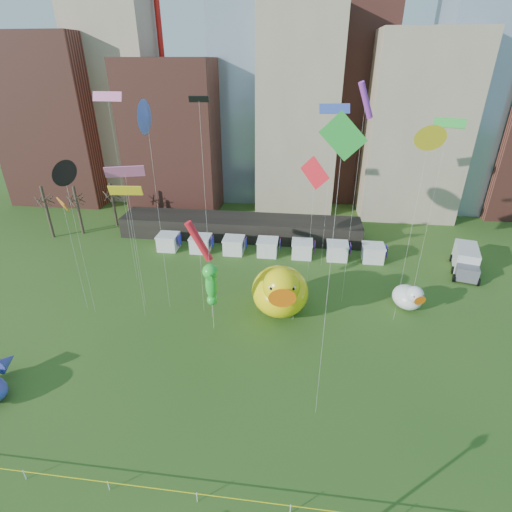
# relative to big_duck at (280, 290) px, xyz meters

# --- Properties ---
(ground) EXTENTS (160.00, 160.00, 0.00)m
(ground) POSITION_rel_big_duck_xyz_m (-3.80, -21.55, -3.06)
(ground) COLOR #275019
(ground) RESTS_ON ground
(skyline) EXTENTS (101.00, 23.00, 68.00)m
(skyline) POSITION_rel_big_duck_xyz_m (-1.55, 39.51, 18.38)
(skyline) COLOR brown
(skyline) RESTS_ON ground
(pavilion) EXTENTS (38.00, 6.00, 3.20)m
(pavilion) POSITION_rel_big_duck_xyz_m (-7.80, 20.45, -1.46)
(pavilion) COLOR black
(pavilion) RESTS_ON ground
(vendor_tents) EXTENTS (33.24, 2.80, 2.40)m
(vendor_tents) POSITION_rel_big_duck_xyz_m (-2.78, 14.45, -1.95)
(vendor_tents) COLOR white
(vendor_tents) RESTS_ON ground
(bare_trees) EXTENTS (8.44, 6.44, 8.50)m
(bare_trees) POSITION_rel_big_duck_xyz_m (-33.97, 18.99, 0.95)
(bare_trees) COLOR #382B21
(bare_trees) RESTS_ON ground
(caution_tape) EXTENTS (50.00, 0.06, 0.90)m
(caution_tape) POSITION_rel_big_duck_xyz_m (-3.80, -21.55, -2.38)
(caution_tape) COLOR white
(caution_tape) RESTS_ON ground
(big_duck) EXTENTS (7.07, 8.98, 6.66)m
(big_duck) POSITION_rel_big_duck_xyz_m (0.00, 0.00, 0.00)
(big_duck) COLOR yellow
(big_duck) RESTS_ON ground
(small_duck) EXTENTS (4.19, 4.77, 3.35)m
(small_duck) POSITION_rel_big_duck_xyz_m (14.50, 2.79, -1.52)
(small_duck) COLOR white
(small_duck) RESTS_ON ground
(seahorse_green) EXTENTS (1.82, 2.15, 7.78)m
(seahorse_green) POSITION_rel_big_duck_xyz_m (-6.77, -3.71, 2.76)
(seahorse_green) COLOR silver
(seahorse_green) RESTS_ON ground
(seahorse_purple) EXTENTS (1.42, 1.62, 4.87)m
(seahorse_purple) POSITION_rel_big_duck_xyz_m (1.58, -1.02, 0.39)
(seahorse_purple) COLOR silver
(seahorse_purple) RESTS_ON ground
(box_truck) EXTENTS (4.47, 7.86, 3.16)m
(box_truck) POSITION_rel_big_duck_xyz_m (24.08, 12.94, -1.44)
(box_truck) COLOR silver
(box_truck) RESTS_ON ground
(kite_0) EXTENTS (3.09, 1.91, 16.73)m
(kite_0) POSITION_rel_big_duck_xyz_m (2.99, 4.58, 11.73)
(kite_0) COLOR silver
(kite_0) RESTS_ON ground
(kite_1) EXTENTS (3.21, 0.55, 22.64)m
(kite_1) POSITION_rel_big_duck_xyz_m (-19.00, 5.12, 18.94)
(kite_1) COLOR silver
(kite_1) RESTS_ON ground
(kite_2) EXTENTS (1.72, 0.50, 22.87)m
(kite_2) POSITION_rel_big_duck_xyz_m (-7.35, -1.79, 18.97)
(kite_2) COLOR silver
(kite_2) RESTS_ON ground
(kite_3) EXTENTS (2.95, 1.47, 20.44)m
(kite_3) POSITION_rel_big_duck_xyz_m (15.94, 6.13, 16.78)
(kite_3) COLOR silver
(kite_3) RESTS_ON ground
(kite_4) EXTENTS (2.13, 0.99, 20.58)m
(kite_4) POSITION_rel_big_duck_xyz_m (12.58, 0.25, 16.40)
(kite_4) COLOR silver
(kite_4) RESTS_ON ground
(kite_5) EXTENTS (0.74, 3.10, 22.45)m
(kite_5) POSITION_rel_big_duck_xyz_m (-12.73, -0.35, 17.84)
(kite_5) COLOR silver
(kite_5) RESTS_ON ground
(kite_6) EXTENTS (2.27, 2.22, 13.03)m
(kite_6) POSITION_rel_big_duck_xyz_m (-22.09, -1.83, 9.48)
(kite_6) COLOR silver
(kite_6) RESTS_ON ground
(kite_7) EXTENTS (2.01, 1.49, 23.90)m
(kite_7) POSITION_rel_big_duck_xyz_m (7.16, 3.29, 19.10)
(kite_7) COLOR silver
(kite_7) RESTS_ON ground
(kite_8) EXTENTS (2.82, 1.25, 11.06)m
(kite_8) POSITION_rel_big_duck_xyz_m (-8.57, -0.71, 5.69)
(kite_8) COLOR silver
(kite_8) RESTS_ON ground
(kite_9) EXTENTS (3.79, 1.71, 16.27)m
(kite_9) POSITION_rel_big_duck_xyz_m (-15.81, -0.11, 12.57)
(kite_9) COLOR silver
(kite_9) RESTS_ON ground
(kite_10) EXTENTS (0.53, 2.40, 17.20)m
(kite_10) POSITION_rel_big_duck_xyz_m (-20.77, -2.48, 12.93)
(kite_10) COLOR silver
(kite_10) RESTS_ON ground
(kite_11) EXTENTS (2.75, 0.07, 23.13)m
(kite_11) POSITION_rel_big_duck_xyz_m (3.89, -13.45, 18.18)
(kite_11) COLOR silver
(kite_11) RESTS_ON ground
(kite_12) EXTENTS (3.24, 0.73, 14.98)m
(kite_12) POSITION_rel_big_duck_xyz_m (-14.91, -2.39, 11.36)
(kite_12) COLOR silver
(kite_12) RESTS_ON ground
(kite_13) EXTENTS (3.62, 1.25, 21.11)m
(kite_13) POSITION_rel_big_duck_xyz_m (4.95, 11.95, 17.40)
(kite_13) COLOR silver
(kite_13) RESTS_ON ground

